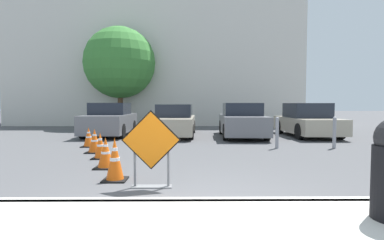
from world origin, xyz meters
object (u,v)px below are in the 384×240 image
traffic_cone_third (100,146)px  bollard_nearest (277,132)px  traffic_cone_fifth (89,137)px  bollard_second (334,132)px  traffic_cone_nearest (115,160)px  road_closed_sign (151,147)px  parked_car_fourth (307,121)px  traffic_cone_second (106,153)px  parked_car_third (242,121)px  parked_car_second (175,121)px  parked_car_nearest (110,120)px  traffic_cone_fourth (95,141)px

traffic_cone_third → bollard_nearest: (5.26, 1.78, 0.20)m
traffic_cone_fifth → bollard_second: (8.19, -0.43, 0.23)m
traffic_cone_nearest → road_closed_sign: bearing=-34.0°
road_closed_sign → parked_car_fourth: size_ratio=0.33×
road_closed_sign → traffic_cone_second: 2.09m
parked_car_third → parked_car_fourth: (3.00, 0.27, -0.01)m
road_closed_sign → traffic_cone_third: (-1.72, 2.81, -0.38)m
parked_car_third → bollard_nearest: parked_car_third is taller
traffic_cone_fifth → parked_car_third: bearing=27.8°
traffic_cone_second → road_closed_sign: bearing=-52.5°
road_closed_sign → traffic_cone_second: road_closed_sign is taller
traffic_cone_third → traffic_cone_fifth: traffic_cone_third is taller
parked_car_fourth → parked_car_third: bearing=4.4°
bollard_nearest → road_closed_sign: bearing=-127.6°
traffic_cone_second → parked_car_second: (1.23, 6.98, 0.32)m
traffic_cone_fifth → traffic_cone_second: bearing=-65.7°
traffic_cone_nearest → parked_car_fourth: parked_car_fourth is taller
road_closed_sign → parked_car_fourth: bearing=54.2°
parked_car_second → bollard_second: size_ratio=4.48×
road_closed_sign → traffic_cone_second: bearing=127.5°
parked_car_third → bollard_second: size_ratio=4.06×
traffic_cone_third → parked_car_nearest: bearing=102.3°
bollard_second → parked_car_third: bearing=125.0°
road_closed_sign → parked_car_third: parked_car_third is taller
traffic_cone_nearest → traffic_cone_fourth: size_ratio=1.14×
traffic_cone_second → parked_car_nearest: 7.34m
traffic_cone_fourth → parked_car_third: 6.71m
traffic_cone_nearest → traffic_cone_third: 2.49m
parked_car_third → traffic_cone_fourth: bearing=42.2°
traffic_cone_nearest → traffic_cone_fifth: bearing=114.1°
traffic_cone_fifth → bollard_second: size_ratio=0.64×
parked_car_fourth → bollard_nearest: parked_car_fourth is taller
road_closed_sign → traffic_cone_nearest: size_ratio=1.65×
parked_car_second → traffic_cone_fifth: bearing=54.8°
traffic_cone_second → parked_car_nearest: size_ratio=0.17×
road_closed_sign → traffic_cone_nearest: 0.97m
traffic_cone_second → bollard_second: 7.30m
parked_car_second → parked_car_third: parked_car_third is taller
traffic_cone_fifth → parked_car_third: (5.76, 3.04, 0.38)m
parked_car_fourth → bollard_nearest: bearing=55.9°
traffic_cone_nearest → parked_car_third: 8.43m
road_closed_sign → parked_car_third: 8.59m
parked_car_second → parked_car_third: 3.06m
traffic_cone_fourth → parked_car_second: size_ratio=0.15×
parked_car_second → traffic_cone_third: bearing=75.8°
traffic_cone_nearest → traffic_cone_fourth: (-1.42, 3.28, -0.05)m
traffic_cone_nearest → parked_car_third: size_ratio=0.19×
traffic_cone_fourth → parked_car_third: (5.18, 4.26, 0.35)m
road_closed_sign → traffic_cone_second: (-1.25, 1.63, -0.38)m
traffic_cone_second → parked_car_second: parked_car_second is taller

